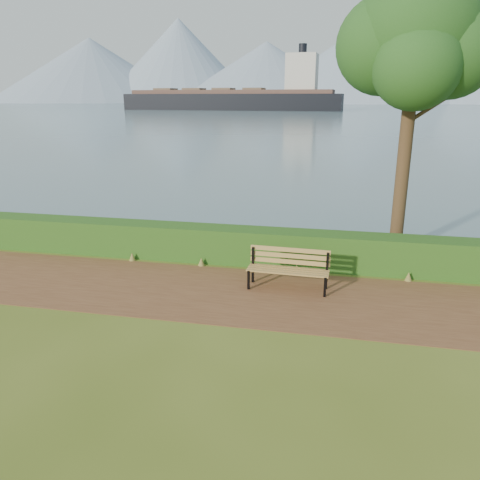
# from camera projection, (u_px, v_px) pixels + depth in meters

# --- Properties ---
(ground) EXTENTS (140.00, 140.00, 0.00)m
(ground) POSITION_uv_depth(u_px,v_px,m) (222.00, 298.00, 11.14)
(ground) COLOR #4B5C1A
(ground) RESTS_ON ground
(path) EXTENTS (40.00, 3.40, 0.01)m
(path) POSITION_uv_depth(u_px,v_px,m) (225.00, 293.00, 11.42)
(path) COLOR brown
(path) RESTS_ON ground
(hedge) EXTENTS (32.00, 0.85, 1.00)m
(hedge) POSITION_uv_depth(u_px,v_px,m) (243.00, 246.00, 13.43)
(hedge) COLOR #1A4313
(hedge) RESTS_ON ground
(water) EXTENTS (700.00, 510.00, 0.00)m
(water) POSITION_uv_depth(u_px,v_px,m) (337.00, 106.00, 254.47)
(water) COLOR #456070
(water) RESTS_ON ground
(mountains) EXTENTS (585.00, 190.00, 70.00)m
(mountains) POSITION_uv_depth(u_px,v_px,m) (329.00, 68.00, 384.84)
(mountains) COLOR gray
(mountains) RESTS_ON ground
(bench) EXTENTS (2.02, 0.66, 1.00)m
(bench) POSITION_uv_depth(u_px,v_px,m) (289.00, 266.00, 11.57)
(bench) COLOR black
(bench) RESTS_ON ground
(tree) EXTENTS (4.27, 3.61, 8.24)m
(tree) POSITION_uv_depth(u_px,v_px,m) (416.00, 37.00, 12.49)
(tree) COLOR #372616
(tree) RESTS_ON ground
(cargo_ship) EXTENTS (79.89, 17.13, 24.07)m
(cargo_ship) POSITION_uv_depth(u_px,v_px,m) (238.00, 100.00, 168.17)
(cargo_ship) COLOR black
(cargo_ship) RESTS_ON ground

